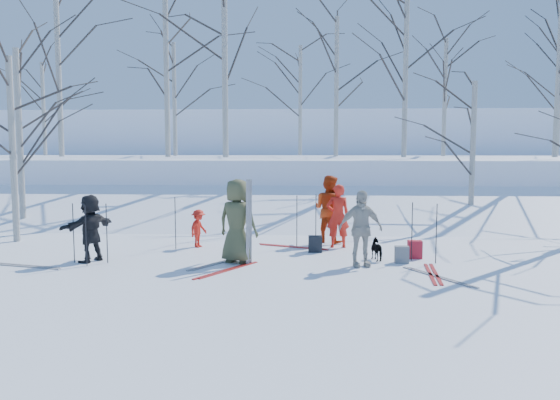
# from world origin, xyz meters

# --- Properties ---
(ground) EXTENTS (120.00, 120.00, 0.00)m
(ground) POSITION_xyz_m (0.00, 0.00, 0.00)
(ground) COLOR white
(ground) RESTS_ON ground
(snow_ramp) EXTENTS (70.00, 9.49, 4.12)m
(snow_ramp) POSITION_xyz_m (0.00, 7.00, 0.15)
(snow_ramp) COLOR white
(snow_ramp) RESTS_ON ground
(snow_plateau) EXTENTS (70.00, 18.00, 2.20)m
(snow_plateau) POSITION_xyz_m (0.00, 17.00, 1.00)
(snow_plateau) COLOR white
(snow_plateau) RESTS_ON ground
(far_hill) EXTENTS (90.00, 30.00, 6.00)m
(far_hill) POSITION_xyz_m (0.00, 38.00, 2.00)
(far_hill) COLOR white
(far_hill) RESTS_ON ground
(skier_olive_center) EXTENTS (1.07, 0.89, 1.89)m
(skier_olive_center) POSITION_xyz_m (-0.89, 0.26, 0.94)
(skier_olive_center) COLOR #43462A
(skier_olive_center) RESTS_ON ground
(skier_red_north) EXTENTS (0.63, 0.44, 1.64)m
(skier_red_north) POSITION_xyz_m (1.45, 2.27, 0.82)
(skier_red_north) COLOR red
(skier_red_north) RESTS_ON ground
(skier_redor_behind) EXTENTS (1.12, 1.07, 1.83)m
(skier_redor_behind) POSITION_xyz_m (1.25, 3.00, 0.91)
(skier_redor_behind) COLOR #BE370E
(skier_redor_behind) RESTS_ON ground
(skier_red_seated) EXTENTS (0.58, 0.72, 0.98)m
(skier_red_seated) POSITION_xyz_m (-2.15, 2.10, 0.49)
(skier_red_seated) COLOR red
(skier_red_seated) RESTS_ON ground
(skier_cream_east) EXTENTS (1.04, 0.61, 1.66)m
(skier_cream_east) POSITION_xyz_m (1.83, 0.02, 0.83)
(skier_cream_east) COLOR beige
(skier_cream_east) RESTS_ON ground
(skier_grey_west) EXTENTS (1.05, 1.47, 1.53)m
(skier_grey_west) POSITION_xyz_m (-4.22, 0.20, 0.77)
(skier_grey_west) COLOR black
(skier_grey_west) RESTS_ON ground
(dog) EXTENTS (0.44, 0.65, 0.50)m
(dog) POSITION_xyz_m (2.30, 0.71, 0.25)
(dog) COLOR black
(dog) RESTS_ON ground
(upright_ski_left) EXTENTS (0.10, 0.17, 1.90)m
(upright_ski_left) POSITION_xyz_m (-0.63, -0.01, 0.95)
(upright_ski_left) COLOR silver
(upright_ski_left) RESTS_ON ground
(upright_ski_right) EXTENTS (0.11, 0.23, 1.89)m
(upright_ski_right) POSITION_xyz_m (-0.58, 0.08, 0.95)
(upright_ski_right) COLOR silver
(upright_ski_right) RESTS_ON ground
(ski_pair_a) EXTENTS (1.86, 2.07, 0.02)m
(ski_pair_a) POSITION_xyz_m (3.30, -0.91, 0.01)
(ski_pair_a) COLOR silver
(ski_pair_a) RESTS_ON ground
(ski_pair_b) EXTENTS (0.60, 1.94, 0.02)m
(ski_pair_b) POSITION_xyz_m (3.25, -0.66, 0.01)
(ski_pair_b) COLOR #A91B18
(ski_pair_b) RESTS_ON ground
(ski_pair_c) EXTENTS (1.87, 2.08, 0.02)m
(ski_pair_c) POSITION_xyz_m (-1.29, 0.18, 0.01)
(ski_pair_c) COLOR silver
(ski_pair_c) RESTS_ON ground
(ski_pair_d) EXTENTS (1.07, 1.99, 0.02)m
(ski_pair_d) POSITION_xyz_m (-5.51, -0.37, 0.01)
(ski_pair_d) COLOR silver
(ski_pair_d) RESTS_ON ground
(ski_pair_e) EXTENTS (1.47, 2.03, 0.02)m
(ski_pair_e) POSITION_xyz_m (0.30, 2.23, 0.01)
(ski_pair_e) COLOR #A91B18
(ski_pair_e) RESTS_ON ground
(ski_pair_f) EXTENTS (1.87, 2.08, 0.02)m
(ski_pair_f) POSITION_xyz_m (-1.01, -0.55, 0.01)
(ski_pair_f) COLOR #A91B18
(ski_pair_f) RESTS_ON ground
(ski_pole_a) EXTENTS (0.02, 0.02, 1.34)m
(ski_pole_a) POSITION_xyz_m (0.89, 2.73, 0.67)
(ski_pole_a) COLOR black
(ski_pole_a) RESTS_ON ground
(ski_pole_b) EXTENTS (0.02, 0.02, 1.34)m
(ski_pole_b) POSITION_xyz_m (-2.68, 1.80, 0.67)
(ski_pole_b) COLOR black
(ski_pole_b) RESTS_ON ground
(ski_pole_c) EXTENTS (0.02, 0.02, 1.34)m
(ski_pole_c) POSITION_xyz_m (-4.56, 0.07, 0.67)
(ski_pole_c) COLOR black
(ski_pole_c) RESTS_ON ground
(ski_pole_d) EXTENTS (0.02, 0.02, 1.34)m
(ski_pole_d) POSITION_xyz_m (3.54, 0.41, 0.67)
(ski_pole_d) COLOR black
(ski_pole_d) RESTS_ON ground
(ski_pole_e) EXTENTS (0.02, 0.02, 1.34)m
(ski_pole_e) POSITION_xyz_m (-3.79, 0.06, 0.67)
(ski_pole_e) COLOR black
(ski_pole_e) RESTS_ON ground
(ski_pole_f) EXTENTS (0.02, 0.02, 1.34)m
(ski_pole_f) POSITION_xyz_m (3.06, 0.69, 0.67)
(ski_pole_f) COLOR black
(ski_pole_f) RESTS_ON ground
(ski_pole_g) EXTENTS (0.02, 0.02, 1.34)m
(ski_pole_g) POSITION_xyz_m (-4.14, -0.25, 0.67)
(ski_pole_g) COLOR black
(ski_pole_g) RESTS_ON ground
(ski_pole_h) EXTENTS (0.02, 0.02, 1.34)m
(ski_pole_h) POSITION_xyz_m (0.40, 2.32, 0.67)
(ski_pole_h) COLOR black
(ski_pole_h) RESTS_ON ground
(backpack_red) EXTENTS (0.32, 0.22, 0.42)m
(backpack_red) POSITION_xyz_m (3.18, 0.95, 0.21)
(backpack_red) COLOR #AF1B28
(backpack_red) RESTS_ON ground
(backpack_grey) EXTENTS (0.30, 0.20, 0.38)m
(backpack_grey) POSITION_xyz_m (2.79, 0.42, 0.19)
(backpack_grey) COLOR slate
(backpack_grey) RESTS_ON ground
(backpack_dark) EXTENTS (0.34, 0.24, 0.40)m
(backpack_dark) POSITION_xyz_m (0.87, 1.60, 0.20)
(backpack_dark) COLOR black
(backpack_dark) RESTS_ON ground
(birch_plateau_a) EXTENTS (5.30, 5.30, 6.72)m
(birch_plateau_a) POSITION_xyz_m (10.30, 10.21, 5.56)
(birch_plateau_a) COLOR silver
(birch_plateau_a) RESTS_ON snow_plateau
(birch_plateau_b) EXTENTS (4.14, 4.14, 5.06)m
(birch_plateau_b) POSITION_xyz_m (-5.40, 12.88, 4.73)
(birch_plateau_b) COLOR silver
(birch_plateau_b) RESTS_ON snow_plateau
(birch_plateau_c) EXTENTS (4.86, 4.86, 6.09)m
(birch_plateau_c) POSITION_xyz_m (4.39, 9.82, 5.25)
(birch_plateau_c) COLOR silver
(birch_plateau_c) RESTS_ON snow_plateau
(birch_plateau_d) EXTENTS (3.63, 3.63, 4.33)m
(birch_plateau_d) POSITION_xyz_m (-11.78, 13.48, 4.37)
(birch_plateau_d) COLOR silver
(birch_plateau_d) RESTS_ON snow_plateau
(birch_plateau_e) EXTENTS (4.55, 4.55, 5.65)m
(birch_plateau_e) POSITION_xyz_m (12.75, 15.61, 5.02)
(birch_plateau_e) COLOR silver
(birch_plateau_e) RESTS_ON snow_plateau
(birch_plateau_f) EXTENTS (4.64, 4.64, 5.77)m
(birch_plateau_f) POSITION_xyz_m (1.82, 11.45, 5.08)
(birch_plateau_f) COLOR silver
(birch_plateau_f) RESTS_ON snow_plateau
(birch_plateau_g) EXTENTS (6.06, 6.06, 7.79)m
(birch_plateau_g) POSITION_xyz_m (-2.53, 9.30, 6.10)
(birch_plateau_g) COLOR silver
(birch_plateau_g) RESTS_ON snow_plateau
(birch_plateau_h) EXTENTS (5.28, 5.28, 6.68)m
(birch_plateau_h) POSITION_xyz_m (-4.96, 9.91, 5.54)
(birch_plateau_h) COLOR silver
(birch_plateau_h) RESTS_ON snow_plateau
(birch_plateau_i) EXTENTS (4.16, 4.16, 5.09)m
(birch_plateau_i) POSITION_xyz_m (6.60, 12.72, 4.74)
(birch_plateau_i) COLOR silver
(birch_plateau_i) RESTS_ON snow_plateau
(birch_plateau_j) EXTENTS (5.78, 5.78, 7.40)m
(birch_plateau_j) POSITION_xyz_m (-9.66, 10.62, 5.90)
(birch_plateau_j) COLOR silver
(birch_plateau_j) RESTS_ON snow_plateau
(birch_plateau_k) EXTENTS (4.32, 4.32, 5.32)m
(birch_plateau_k) POSITION_xyz_m (0.24, 15.33, 4.86)
(birch_plateau_k) COLOR silver
(birch_plateau_k) RESTS_ON snow_plateau
(birch_edge_a) EXTENTS (4.11, 4.11, 5.02)m
(birch_edge_a) POSITION_xyz_m (-7.34, 2.70, 2.51)
(birch_edge_a) COLOR silver
(birch_edge_a) RESTS_ON ground
(birch_edge_d) EXTENTS (4.58, 4.58, 5.68)m
(birch_edge_d) POSITION_xyz_m (-8.48, 5.18, 2.84)
(birch_edge_d) COLOR silver
(birch_edge_d) RESTS_ON ground
(birch_edge_e) EXTENTS (3.91, 3.91, 4.72)m
(birch_edge_e) POSITION_xyz_m (6.04, 6.44, 2.36)
(birch_edge_e) COLOR silver
(birch_edge_e) RESTS_ON ground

